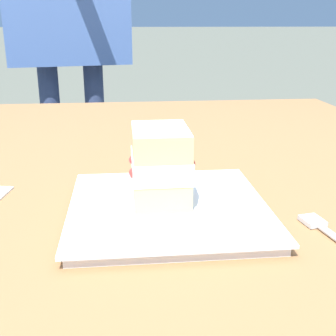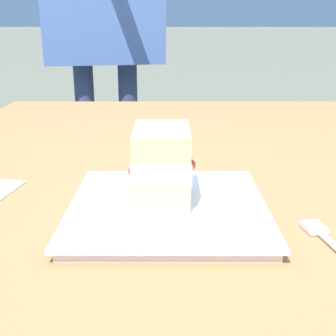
# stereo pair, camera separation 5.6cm
# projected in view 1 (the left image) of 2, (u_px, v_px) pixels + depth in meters

# --- Properties ---
(patio_table) EXTENTS (1.43, 1.06, 0.77)m
(patio_table) POSITION_uv_depth(u_px,v_px,m) (185.00, 230.00, 0.74)
(patio_table) COLOR olive
(patio_table) RESTS_ON ground
(dessert_plate) EXTENTS (0.25, 0.25, 0.02)m
(dessert_plate) POSITION_uv_depth(u_px,v_px,m) (168.00, 209.00, 0.57)
(dessert_plate) COLOR white
(dessert_plate) RESTS_ON patio_table
(cake_slice) EXTENTS (0.09, 0.08, 0.10)m
(cake_slice) POSITION_uv_depth(u_px,v_px,m) (160.00, 165.00, 0.57)
(cake_slice) COLOR #E0C17A
(cake_slice) RESTS_ON dessert_plate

